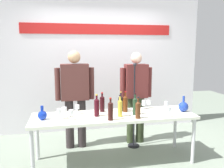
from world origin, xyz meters
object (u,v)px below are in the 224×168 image
(wine_bottle_3, at_px, (97,107))
(wine_glass_left_0, at_px, (71,113))
(presenter_right, at_px, (136,93))
(wine_bottle_7, at_px, (110,110))
(wine_bottle_1, at_px, (121,103))
(wine_bottle_4, at_px, (102,103))
(wine_bottle_6, at_px, (135,105))
(wine_glass_left_1, at_px, (64,110))
(decanter_blue_right, at_px, (183,106))
(wine_glass_right_0, at_px, (166,104))
(display_table, at_px, (114,118))
(decanter_blue_left, at_px, (42,115))
(presenter_left, at_px, (75,93))
(wine_glass_right_3, at_px, (144,103))
(wine_glass_left_3, at_px, (78,107))
(wine_glass_right_1, at_px, (149,103))
(wine_bottle_5, at_px, (138,109))
(microphone_stand, at_px, (134,120))
(wine_bottle_0, at_px, (125,103))
(wine_bottle_2, at_px, (120,107))
(wine_glass_right_2, at_px, (169,110))
(wine_glass_left_2, at_px, (59,112))

(wine_bottle_3, distance_m, wine_glass_left_0, 0.38)
(presenter_right, bearing_deg, wine_bottle_7, -125.54)
(wine_bottle_1, xyz_separation_m, wine_bottle_3, (-0.41, -0.22, 0.02))
(wine_bottle_4, distance_m, wine_glass_left_0, 0.59)
(wine_bottle_6, xyz_separation_m, wine_glass_left_1, (-1.01, 0.07, -0.04))
(decanter_blue_right, relative_size, wine_glass_right_0, 1.83)
(wine_bottle_4, bearing_deg, wine_glass_left_1, -161.59)
(display_table, height_order, wine_bottle_7, wine_bottle_7)
(decanter_blue_left, relative_size, presenter_left, 0.12)
(wine_glass_right_3, bearing_deg, wine_glass_left_3, -175.38)
(wine_bottle_6, height_order, wine_glass_right_1, wine_bottle_6)
(presenter_left, height_order, wine_glass_right_3, presenter_left)
(wine_bottle_4, bearing_deg, decanter_blue_left, -164.11)
(wine_bottle_1, distance_m, wine_glass_right_3, 0.39)
(wine_glass_left_1, xyz_separation_m, wine_glass_right_1, (1.34, 0.24, -0.01))
(presenter_left, distance_m, wine_glass_left_3, 0.51)
(wine_bottle_5, bearing_deg, display_table, 140.63)
(presenter_right, xyz_separation_m, microphone_stand, (-0.08, -0.18, -0.43))
(wine_bottle_1, distance_m, wine_bottle_7, 0.51)
(presenter_left, relative_size, microphone_stand, 1.14)
(wine_bottle_0, bearing_deg, wine_glass_right_0, -1.42)
(wine_glass_right_0, relative_size, wine_glass_right_3, 0.92)
(wine_bottle_2, height_order, wine_bottle_3, wine_bottle_3)
(decanter_blue_right, bearing_deg, presenter_right, 129.26)
(presenter_right, relative_size, wine_glass_right_0, 12.10)
(wine_bottle_2, bearing_deg, wine_glass_right_3, 35.22)
(microphone_stand, bearing_deg, wine_glass_right_2, -67.93)
(presenter_right, distance_m, wine_glass_left_0, 1.39)
(wine_bottle_2, bearing_deg, wine_bottle_0, 58.56)
(wine_glass_right_3, bearing_deg, wine_bottle_1, -175.27)
(wine_bottle_5, bearing_deg, wine_glass_left_0, 173.34)
(presenter_left, xyz_separation_m, wine_glass_right_2, (1.27, -0.90, -0.12))
(wine_bottle_7, bearing_deg, wine_bottle_2, 40.78)
(wine_bottle_4, xyz_separation_m, wine_glass_right_1, (0.77, 0.05, -0.04))
(wine_bottle_3, relative_size, wine_glass_left_3, 2.27)
(decanter_blue_right, relative_size, wine_glass_left_3, 1.72)
(microphone_stand, bearing_deg, wine_bottle_7, -127.96)
(decanter_blue_right, distance_m, wine_glass_left_0, 1.71)
(display_table, relative_size, wine_glass_left_2, 15.61)
(wine_glass_left_0, bearing_deg, wine_glass_left_2, 158.02)
(decanter_blue_left, relative_size, wine_bottle_3, 0.61)
(wine_bottle_1, distance_m, wine_bottle_5, 0.46)
(wine_bottle_1, relative_size, wine_glass_right_2, 2.11)
(presenter_left, bearing_deg, wine_glass_left_3, -88.84)
(decanter_blue_left, xyz_separation_m, wine_glass_left_0, (0.38, -0.10, 0.04))
(decanter_blue_right, bearing_deg, wine_bottle_7, -170.11)
(display_table, xyz_separation_m, wine_glass_right_3, (0.53, 0.23, 0.15))
(presenter_left, bearing_deg, wine_glass_right_3, -21.10)
(wine_glass_right_2, bearing_deg, microphone_stand, 112.07)
(wine_glass_right_2, bearing_deg, wine_bottle_7, 179.03)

